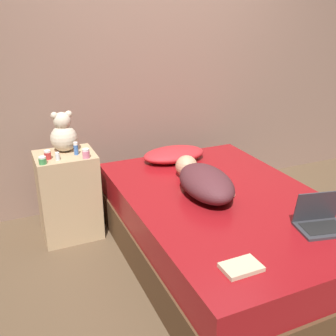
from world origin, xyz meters
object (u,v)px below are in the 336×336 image
Objects in this scene: teddy_bear at (63,134)px; bottle_clear at (58,156)px; bottle_blue at (76,149)px; bottle_green at (43,160)px; book at (241,267)px; laptop at (321,220)px; bottle_pink at (86,153)px; bottle_red at (48,155)px; person_lying at (204,181)px; pillow at (174,154)px.

teddy_bear reaches higher than bottle_clear.
bottle_clear is 0.16m from bottle_blue.
bottle_green is at bearing -159.54° from bottle_blue.
laptop is at bearing 13.00° from book.
bottle_pink reaches higher than bottle_clear.
bottle_red reaches higher than bottle_clear.
person_lying is at bearing 133.37° from laptop.
bottle_clear is (-0.89, 0.58, 0.12)m from person_lying.
bottle_green reaches higher than laptop.
person_lying is 0.89m from bottle_pink.
bottle_clear reaches higher than laptop.
bottle_green is at bearing -173.32° from pillow.
bottle_green is at bearing 118.68° from book.
bottle_red is 0.21m from bottle_blue.
pillow is 0.67m from person_lying.
teddy_bear is 1.72m from book.
bottle_clear is at bearing -115.31° from teddy_bear.
bottle_red is (-1.03, -0.04, 0.16)m from pillow.
teddy_bear is at bearing 47.86° from bottle_green.
pillow is at bearing 116.33° from laptop.
bottle_clear is at bearing -174.63° from pillow.
book is at bearing -61.32° from bottle_green.
teddy_bear reaches higher than laptop.
bottle_blue is at bearing 108.65° from book.
bottle_red is at bearing -177.16° from bottle_blue.
bottle_red is 0.95× the size of bottle_pink.
laptop reaches higher than person_lying.
bottle_red is 0.10m from bottle_green.
teddy_bear is at bearing 109.34° from book.
person_lying is 0.80m from laptop.
teddy_bear reaches higher than pillow.
bottle_green is 0.31m from bottle_pink.
pillow is 1.39m from laptop.
bottle_clear is (-0.97, -0.09, 0.16)m from pillow.
bottle_red is (-0.15, -0.13, -0.10)m from teddy_bear.
pillow is at bearing 77.83° from book.
bottle_blue reaches higher than bottle_red.
bottle_blue reaches higher than laptop.
laptop is at bearing -54.75° from person_lying.
bottle_green reaches higher than person_lying.
laptop is 1.65× the size of book.
bottle_green is (-1.41, 1.23, 0.17)m from laptop.
bottle_red is 0.08m from bottle_clear.
bottle_green is 0.56× the size of bottle_blue.
teddy_bear is 0.31m from bottle_green.
bottle_blue is at bearing -177.86° from pillow.
laptop is 1.82m from bottle_clear.
bottle_clear is at bearing 151.66° from person_lying.
teddy_bear is 0.23m from bottle_clear.
pillow is 1.10m from bottle_green.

